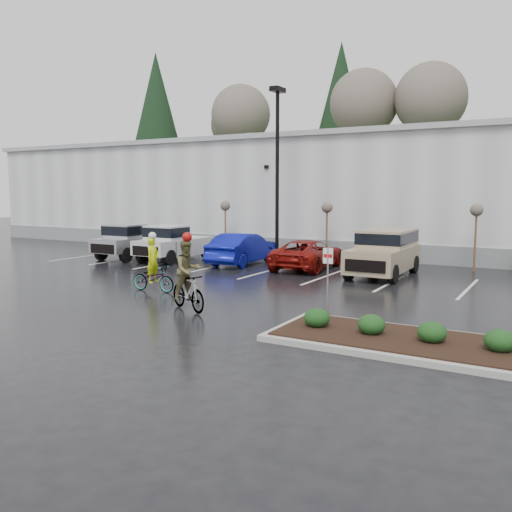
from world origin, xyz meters
The scene contains 21 objects.
ground centered at (0.00, 0.00, 0.00)m, with size 120.00×120.00×0.00m, color black.
warehouse centered at (0.00, 21.99, 3.65)m, with size 60.50×15.50×7.20m.
wooded_ridge centered at (0.00, 45.00, 3.00)m, with size 80.00×25.00×6.00m, color #2A431B.
lamppost centered at (-4.00, 12.00, 5.69)m, with size 0.50×1.00×9.22m.
sapling_west centered at (-8.00, 13.00, 2.73)m, with size 0.60×0.60×3.20m.
sapling_mid centered at (-1.50, 13.00, 2.73)m, with size 0.60×0.60×3.20m.
sapling_east centered at (6.00, 13.00, 2.73)m, with size 0.60×0.60×3.20m.
curb_island centered at (7.00, -1.00, 0.07)m, with size 8.00×3.00×0.15m, color gray.
mulch_bed centered at (7.00, -1.00, 0.17)m, with size 7.60×2.60×0.04m, color black.
shrub_a centered at (4.00, -1.00, 0.41)m, with size 0.70×0.70×0.52m, color black.
shrub_b centered at (5.50, -1.00, 0.41)m, with size 0.70×0.70×0.52m, color black.
shrub_c centered at (7.00, -1.00, 0.41)m, with size 0.70×0.70×0.52m, color black.
shrub_d centered at (8.50, -1.00, 0.41)m, with size 0.70×0.70×0.52m, color black.
fire_lane_sign centered at (3.80, 0.20, 1.41)m, with size 0.30×0.05×2.20m.
pickup_silver centered at (-11.46, 9.02, 0.98)m, with size 2.10×5.20×1.96m, color #A7ABAF, non-canonical shape.
pickup_white centered at (-8.75, 9.30, 0.98)m, with size 2.10×5.20×1.96m, color beige, non-canonical shape.
car_blue centered at (-4.79, 9.71, 0.81)m, with size 1.72×4.92×1.62m, color #0D1492.
car_red centered at (-1.21, 9.94, 0.71)m, with size 2.36×5.12×1.42m, color maroon.
suv_tan centered at (2.66, 9.49, 1.03)m, with size 2.20×5.10×2.06m, color #9D8A6A, non-canonical shape.
cyclist_hivis centered at (-3.79, 1.50, 0.70)m, with size 1.89×0.74×2.26m.
cyclist_olive centered at (-0.67, -0.49, 0.90)m, with size 1.99×1.31×2.50m.
Camera 1 is at (9.62, -14.13, 3.80)m, focal length 38.00 mm.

